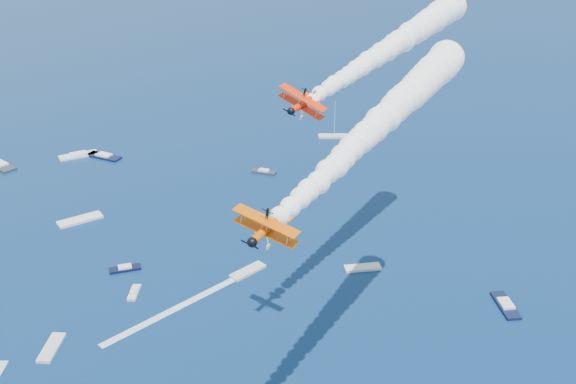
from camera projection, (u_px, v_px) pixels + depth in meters
biplane_lead at (303, 104)px, 121.22m from camera, size 11.05×12.69×8.84m
biplane_trail at (267, 228)px, 86.09m from camera, size 10.74×12.03×7.38m
smoke_trail_lead at (393, 46)px, 145.46m from camera, size 71.19×47.31×12.19m
smoke_trail_trail at (380, 122)px, 111.42m from camera, size 71.46×53.78×12.19m
spectator_boats at (82, 237)px, 196.60m from camera, size 197.55×190.73×0.70m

